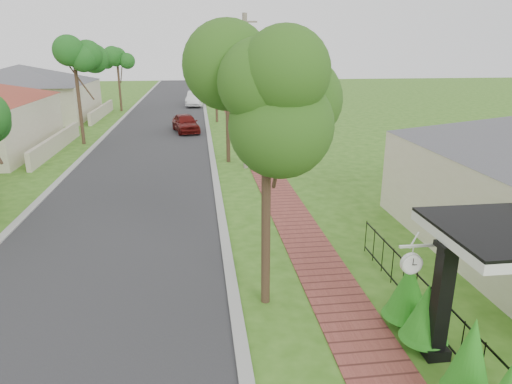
{
  "coord_description": "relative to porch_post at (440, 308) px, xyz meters",
  "views": [
    {
      "loc": [
        -0.07,
        -8.37,
        6.05
      ],
      "look_at": [
        1.72,
        5.74,
        1.5
      ],
      "focal_mm": 32.0,
      "sensor_mm": 36.0,
      "label": 1
    }
  ],
  "objects": [
    {
      "name": "far_house_grey",
      "position": [
        -19.52,
        35.0,
        1.22
      ],
      "size": [
        15.56,
        15.56,
        4.6
      ],
      "color": "beige",
      "rests_on": "ground"
    },
    {
      "name": "kerb_right",
      "position": [
        -3.9,
        21.0,
        -1.12
      ],
      "size": [
        0.3,
        120.0,
        0.1
      ],
      "primitive_type": "cube",
      "color": "#9E9E99",
      "rests_on": "ground"
    },
    {
      "name": "porch_post",
      "position": [
        0.0,
        0.0,
        0.0
      ],
      "size": [
        0.48,
        0.48,
        2.52
      ],
      "color": "black",
      "rests_on": "ground"
    },
    {
      "name": "near_tree",
      "position": [
        -3.13,
        2.5,
        3.73
      ],
      "size": [
        2.37,
        2.37,
        6.07
      ],
      "color": "#382619",
      "rests_on": "ground"
    },
    {
      "name": "sidewalk",
      "position": [
        -1.3,
        21.0,
        -1.12
      ],
      "size": [
        1.5,
        120.0,
        0.03
      ],
      "primitive_type": "cube",
      "color": "brown",
      "rests_on": "ground"
    },
    {
      "name": "parked_car_red",
      "position": [
        -5.55,
        26.46,
        -0.45
      ],
      "size": [
        2.36,
        4.17,
        1.34
      ],
      "primitive_type": "imported",
      "rotation": [
        0.0,
        0.0,
        0.21
      ],
      "color": "#5E100E",
      "rests_on": "ground"
    },
    {
      "name": "road",
      "position": [
        -7.55,
        21.0,
        -1.12
      ],
      "size": [
        7.0,
        120.0,
        0.02
      ],
      "primitive_type": "cube",
      "color": "#28282B",
      "rests_on": "ground"
    },
    {
      "name": "picket_fence",
      "position": [
        0.35,
        1.0,
        -0.59
      ],
      "size": [
        0.03,
        8.02,
        1.0
      ],
      "color": "black",
      "rests_on": "ground"
    },
    {
      "name": "kerb_left",
      "position": [
        -11.2,
        21.0,
        -1.12
      ],
      "size": [
        0.3,
        120.0,
        0.1
      ],
      "primitive_type": "cube",
      "color": "#9E9E99",
      "rests_on": "ground"
    },
    {
      "name": "utility_pole",
      "position": [
        -2.25,
        15.55,
        2.72
      ],
      "size": [
        1.2,
        0.24,
        7.57
      ],
      "color": "gray",
      "rests_on": "ground"
    },
    {
      "name": "ground",
      "position": [
        -4.55,
        1.0,
        -1.12
      ],
      "size": [
        160.0,
        160.0,
        0.0
      ],
      "primitive_type": "plane",
      "color": "#316217",
      "rests_on": "ground"
    },
    {
      "name": "station_clock",
      "position": [
        -0.49,
        0.4,
        0.83
      ],
      "size": [
        0.74,
        0.13,
        0.63
      ],
      "color": "white",
      "rests_on": "ground"
    },
    {
      "name": "parked_car_white",
      "position": [
        -4.78,
        41.91,
        -0.36
      ],
      "size": [
        2.18,
        4.81,
        1.53
      ],
      "primitive_type": "imported",
      "rotation": [
        0.0,
        0.0,
        -0.12
      ],
      "color": "white",
      "rests_on": "ground"
    },
    {
      "name": "hedge_row",
      "position": [
        -0.1,
        -0.27,
        -0.36
      ],
      "size": [
        0.94,
        4.26,
        1.79
      ],
      "color": "#1A6F16",
      "rests_on": "ground"
    },
    {
      "name": "street_trees",
      "position": [
        -7.42,
        27.84,
        3.42
      ],
      "size": [
        10.7,
        37.65,
        5.89
      ],
      "color": "#382619",
      "rests_on": "ground"
    }
  ]
}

